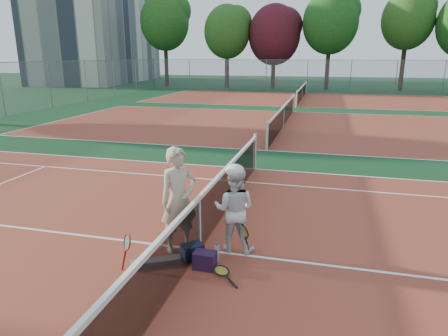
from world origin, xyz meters
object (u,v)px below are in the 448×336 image
(player_b, at_px, (234,210))
(sports_bag_purple, at_px, (205,260))
(water_bottle, at_px, (217,253))
(sports_bag_navy, at_px, (192,252))
(racket_red, at_px, (128,251))
(racket_black_held, at_px, (244,240))
(net_main, at_px, (199,224))
(player_a, at_px, (179,200))
(apartment_block, at_px, (99,24))
(racket_spare, at_px, (221,272))

(player_b, height_order, sports_bag_purple, player_b)
(water_bottle, bearing_deg, sports_bag_navy, -174.12)
(racket_red, bearing_deg, racket_black_held, -21.71)
(net_main, distance_m, player_a, 0.55)
(apartment_block, xyz_separation_m, sports_bag_purple, (28.28, -44.59, -7.36))
(net_main, xyz_separation_m, player_a, (-0.35, -0.04, 0.43))
(player_b, height_order, racket_black_held, player_b)
(player_a, bearing_deg, sports_bag_navy, -88.43)
(player_a, distance_m, water_bottle, 1.12)
(racket_spare, relative_size, water_bottle, 2.00)
(apartment_block, distance_m, racket_red, 52.90)
(net_main, height_order, sports_bag_navy, net_main)
(net_main, relative_size, racket_red, 18.64)
(racket_red, relative_size, sports_bag_purple, 1.66)
(racket_black_held, bearing_deg, apartment_block, -107.01)
(net_main, distance_m, apartment_block, 52.62)
(player_b, xyz_separation_m, water_bottle, (-0.18, -0.51, -0.61))
(apartment_block, relative_size, water_bottle, 73.33)
(apartment_block, distance_m, racket_spare, 53.59)
(net_main, xyz_separation_m, sports_bag_navy, (-0.02, -0.36, -0.37))
(racket_black_held, bearing_deg, sports_bag_purple, -1.95)
(player_b, height_order, racket_red, player_b)
(net_main, bearing_deg, sports_bag_purple, -64.74)
(apartment_block, relative_size, sports_bag_purple, 61.92)
(player_a, xyz_separation_m, sports_bag_navy, (0.33, -0.32, -0.80))
(racket_black_held, bearing_deg, sports_bag_navy, -26.40)
(apartment_block, bearing_deg, water_bottle, -57.34)
(player_a, height_order, sports_bag_navy, player_a)
(player_a, bearing_deg, apartment_block, 77.42)
(racket_spare, xyz_separation_m, sports_bag_navy, (-0.60, 0.35, 0.09))
(net_main, xyz_separation_m, racket_red, (-0.94, -0.88, -0.22))
(net_main, relative_size, sports_bag_purple, 30.90)
(apartment_block, relative_size, racket_spare, 36.69)
(apartment_block, bearing_deg, racket_red, -58.91)
(apartment_block, distance_m, sports_bag_navy, 52.96)
(racket_spare, height_order, water_bottle, water_bottle)
(water_bottle, bearing_deg, net_main, 141.83)
(player_b, relative_size, racket_black_held, 2.58)
(racket_black_held, bearing_deg, player_b, -92.59)
(sports_bag_purple, bearing_deg, water_bottle, 64.54)
(racket_spare, relative_size, sports_bag_navy, 1.69)
(player_b, height_order, racket_spare, player_b)
(sports_bag_navy, relative_size, water_bottle, 1.18)
(player_a, height_order, racket_red, player_a)
(player_a, bearing_deg, racket_red, -169.72)
(racket_spare, distance_m, sports_bag_navy, 0.70)
(apartment_block, xyz_separation_m, player_a, (27.65, -44.04, -6.56))
(player_b, bearing_deg, water_bottle, 70.30)
(racket_black_held, xyz_separation_m, water_bottle, (-0.39, -0.32, -0.14))
(player_a, bearing_deg, net_main, -37.87)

